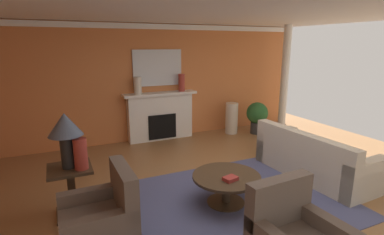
{
  "coord_description": "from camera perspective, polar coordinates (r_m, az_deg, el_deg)",
  "views": [
    {
      "loc": [
        -2.34,
        -3.68,
        2.31
      ],
      "look_at": [
        -0.11,
        1.15,
        1.0
      ],
      "focal_mm": 27.92,
      "sensor_mm": 36.0,
      "label": 1
    }
  ],
  "objects": [
    {
      "name": "side_table",
      "position": [
        4.5,
        -22.02,
        -12.33
      ],
      "size": [
        0.56,
        0.56,
        0.7
      ],
      "color": "#3D2D1E",
      "rests_on": "ground_plane"
    },
    {
      "name": "vase_on_side_table",
      "position": [
        4.2,
        -20.5,
        -6.53
      ],
      "size": [
        0.17,
        0.17,
        0.42
      ],
      "primitive_type": "cylinder",
      "color": "#9E3328",
      "rests_on": "side_table"
    },
    {
      "name": "sofa",
      "position": [
        5.78,
        22.02,
        -7.58
      ],
      "size": [
        1.0,
        2.14,
        0.85
      ],
      "color": "beige",
      "rests_on": "ground_plane"
    },
    {
      "name": "ceiling_panel",
      "position": [
        4.64,
        5.96,
        20.05
      ],
      "size": [
        7.98,
        7.14,
        0.06
      ],
      "primitive_type": "cube",
      "color": "white"
    },
    {
      "name": "ground_plane",
      "position": [
        4.93,
        6.95,
        -14.19
      ],
      "size": [
        9.6,
        9.6,
        0.0
      ],
      "primitive_type": "plane",
      "color": "olive"
    },
    {
      "name": "vase_mantel_left",
      "position": [
        7.03,
        -10.34,
        5.98
      ],
      "size": [
        0.18,
        0.18,
        0.4
      ],
      "primitive_type": "cylinder",
      "color": "beige",
      "rests_on": "fireplace"
    },
    {
      "name": "vase_tall_corner",
      "position": [
        7.95,
        7.57,
        -0.13
      ],
      "size": [
        0.33,
        0.33,
        0.82
      ],
      "primitive_type": "cylinder",
      "color": "beige",
      "rests_on": "ground_plane"
    },
    {
      "name": "fireplace",
      "position": [
        7.38,
        -6.04,
        0.04
      ],
      "size": [
        1.8,
        0.35,
        1.18
      ],
      "color": "white",
      "rests_on": "ground_plane"
    },
    {
      "name": "mantel_mirror",
      "position": [
        7.31,
        -6.59,
        9.42
      ],
      "size": [
        1.21,
        0.04,
        0.86
      ],
      "primitive_type": "cube",
      "color": "silver"
    },
    {
      "name": "wall_fireplace",
      "position": [
        7.45,
        -6.35,
        6.69
      ],
      "size": [
        7.98,
        0.12,
        2.79
      ],
      "primitive_type": "cube",
      "color": "#CC723D",
      "rests_on": "ground_plane"
    },
    {
      "name": "crown_moulding",
      "position": [
        7.32,
        -6.42,
        16.87
      ],
      "size": [
        7.98,
        0.08,
        0.12
      ],
      "primitive_type": "cube",
      "color": "white"
    },
    {
      "name": "column_white",
      "position": [
        8.22,
        17.25,
        6.82
      ],
      "size": [
        0.2,
        0.2,
        2.79
      ],
      "primitive_type": "cylinder",
      "color": "white",
      "rests_on": "ground_plane"
    },
    {
      "name": "table_lamp",
      "position": [
        4.22,
        -23.02,
        -2.18
      ],
      "size": [
        0.44,
        0.44,
        0.75
      ],
      "color": "black",
      "rests_on": "side_table"
    },
    {
      "name": "armchair_near_window",
      "position": [
        3.79,
        -16.88,
        -18.73
      ],
      "size": [
        0.81,
        0.81,
        0.95
      ],
      "color": "brown",
      "rests_on": "ground_plane"
    },
    {
      "name": "potted_plant",
      "position": [
        8.03,
        12.33,
        0.43
      ],
      "size": [
        0.56,
        0.56,
        0.83
      ],
      "color": "#333333",
      "rests_on": "ground_plane"
    },
    {
      "name": "vase_mantel_right",
      "position": [
        7.38,
        -2.01,
        6.67
      ],
      "size": [
        0.16,
        0.16,
        0.43
      ],
      "primitive_type": "cylinder",
      "color": "#9E3328",
      "rests_on": "fireplace"
    },
    {
      "name": "book_red_cover",
      "position": [
        4.3,
        7.34,
        -11.5
      ],
      "size": [
        0.22,
        0.18,
        0.05
      ],
      "primitive_type": "cube",
      "rotation": [
        0.0,
        0.0,
        0.22
      ],
      "color": "maroon",
      "rests_on": "coffee_table"
    },
    {
      "name": "area_rug",
      "position": [
        4.66,
        6.45,
        -15.87
      ],
      "size": [
        3.58,
        2.61,
        0.01
      ],
      "primitive_type": "cube",
      "color": "#4C517A",
      "rests_on": "ground_plane"
    },
    {
      "name": "coffee_table",
      "position": [
        4.51,
        6.56,
        -12.23
      ],
      "size": [
        1.0,
        1.0,
        0.45
      ],
      "color": "#3D2D1E",
      "rests_on": "ground_plane"
    }
  ]
}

